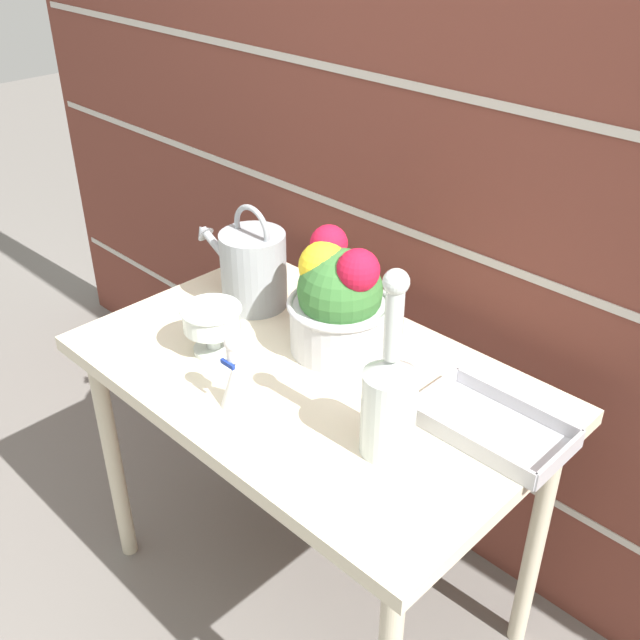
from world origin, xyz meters
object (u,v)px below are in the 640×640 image
object	(u,v)px
glass_decanter	(389,396)
wire_tray	(492,428)
watering_can	(253,268)
crystal_pedestal_bowl	(212,322)
flower_planter	(339,299)
figurine_vase	(236,377)

from	to	relation	value
glass_decanter	wire_tray	world-z (taller)	glass_decanter
watering_can	crystal_pedestal_bowl	xyz separation A→B (m)	(0.10, -0.21, -0.02)
flower_planter	wire_tray	world-z (taller)	flower_planter
wire_tray	flower_planter	bearing A→B (deg)	178.88
flower_planter	figurine_vase	distance (m)	0.31
flower_planter	watering_can	bearing A→B (deg)	-179.59
flower_planter	glass_decanter	world-z (taller)	glass_decanter
glass_decanter	figurine_vase	xyz separation A→B (m)	(-0.32, -0.11, -0.06)
glass_decanter	wire_tray	xyz separation A→B (m)	(0.12, 0.19, -0.12)
watering_can	glass_decanter	xyz separation A→B (m)	(0.61, -0.19, 0.03)
crystal_pedestal_bowl	glass_decanter	xyz separation A→B (m)	(0.51, 0.02, 0.05)
figurine_vase	flower_planter	bearing A→B (deg)	89.96
crystal_pedestal_bowl	figurine_vase	world-z (taller)	figurine_vase
watering_can	figurine_vase	bearing A→B (deg)	-45.88
flower_planter	figurine_vase	xyz separation A→B (m)	(-0.00, -0.31, -0.06)
figurine_vase	wire_tray	bearing A→B (deg)	34.82
flower_planter	figurine_vase	world-z (taller)	flower_planter
watering_can	crystal_pedestal_bowl	size ratio (longest dim) A/B	2.19
figurine_vase	wire_tray	world-z (taller)	figurine_vase
watering_can	figurine_vase	xyz separation A→B (m)	(0.30, -0.31, -0.03)
figurine_vase	wire_tray	size ratio (longest dim) A/B	0.57
watering_can	wire_tray	world-z (taller)	watering_can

